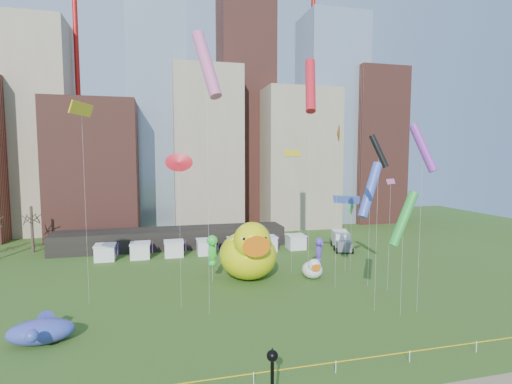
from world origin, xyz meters
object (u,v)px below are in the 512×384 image
object	(u,v)px
small_duck	(313,269)
box_truck	(341,240)
seahorse_green	(212,248)
big_duck	(249,252)
seahorse_purple	(319,248)
whale_inflatable	(41,330)

from	to	relation	value
small_duck	box_truck	distance (m)	17.43
small_duck	seahorse_green	world-z (taller)	seahorse_green
small_duck	big_duck	bearing A→B (deg)	174.89
seahorse_purple	box_truck	world-z (taller)	seahorse_purple
seahorse_purple	whale_inflatable	xyz separation A→B (m)	(-30.21, -12.96, -2.12)
small_duck	box_truck	size ratio (longest dim) A/B	0.52
small_duck	whale_inflatable	size ratio (longest dim) A/B	0.55
whale_inflatable	box_truck	world-z (taller)	box_truck
whale_inflatable	box_truck	size ratio (longest dim) A/B	0.95
small_duck	box_truck	xyz separation A→B (m)	(10.75, 13.71, 0.21)
big_duck	seahorse_purple	size ratio (longest dim) A/B	2.17
small_duck	box_truck	world-z (taller)	box_truck
seahorse_green	seahorse_purple	size ratio (longest dim) A/B	1.26
box_truck	seahorse_green	bearing A→B (deg)	-136.21
small_duck	seahorse_green	size ratio (longest dim) A/B	0.63
small_duck	box_truck	bearing A→B (deg)	58.77
big_duck	seahorse_purple	world-z (taller)	big_duck
small_duck	whale_inflatable	distance (m)	30.05
seahorse_green	whale_inflatable	size ratio (longest dim) A/B	0.86
big_duck	seahorse_green	bearing A→B (deg)	178.47
small_duck	whale_inflatable	xyz separation A→B (m)	(-28.23, -10.31, -0.20)
small_duck	whale_inflatable	bearing A→B (deg)	-153.08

